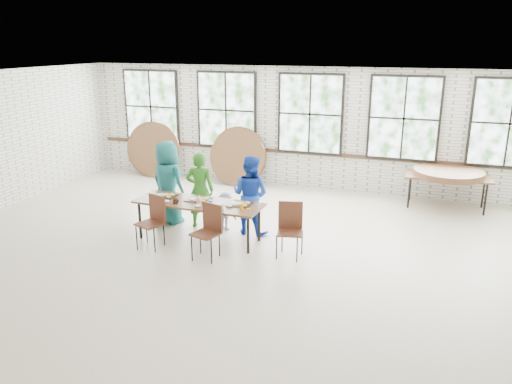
% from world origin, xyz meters
% --- Properties ---
extents(room, '(12.00, 12.00, 12.00)m').
position_xyz_m(room, '(0.00, 4.44, 1.83)').
color(room, beige).
rests_on(room, ground).
extents(dining_table, '(2.43, 0.88, 0.74)m').
position_xyz_m(dining_table, '(-1.13, 0.41, 0.69)').
color(dining_table, brown).
rests_on(dining_table, ground).
extents(chair_near_left, '(0.53, 0.53, 0.95)m').
position_xyz_m(chair_near_left, '(-1.76, -0.13, 0.56)').
color(chair_near_left, '#532B1B').
rests_on(chair_near_left, ground).
extents(chair_near_right, '(0.52, 0.51, 0.95)m').
position_xyz_m(chair_near_right, '(-0.63, -0.24, 0.56)').
color(chair_near_right, '#532B1B').
rests_on(chair_near_right, ground).
extents(chair_spare, '(0.50, 0.49, 0.95)m').
position_xyz_m(chair_spare, '(0.66, 0.30, 0.56)').
color(chair_spare, '#532B1B').
rests_on(chair_spare, ground).
extents(adult_teal, '(0.96, 0.78, 1.70)m').
position_xyz_m(adult_teal, '(-2.11, 1.06, 0.85)').
color(adult_teal, '#1A6460').
rests_on(adult_teal, ground).
extents(adult_green, '(0.62, 0.48, 1.53)m').
position_xyz_m(adult_green, '(-1.40, 1.06, 0.76)').
color(adult_green, '#286F1D').
rests_on(adult_green, ground).
extents(toddler, '(0.55, 0.41, 0.77)m').
position_xyz_m(toddler, '(-0.87, 1.06, 0.38)').
color(toddler, '#1E1440').
rests_on(toddler, ground).
extents(adult_blue, '(0.83, 0.69, 1.54)m').
position_xyz_m(adult_blue, '(-0.35, 1.06, 0.77)').
color(adult_blue, '#1A41B7').
rests_on(adult_blue, ground).
extents(storage_table, '(1.84, 0.85, 0.74)m').
position_xyz_m(storage_table, '(3.26, 3.91, 0.69)').
color(storage_table, brown).
rests_on(storage_table, ground).
extents(tabletop_clutter, '(1.98, 0.60, 0.11)m').
position_xyz_m(tabletop_clutter, '(-1.00, 0.38, 0.77)').
color(tabletop_clutter, black).
rests_on(tabletop_clutter, dining_table).
extents(round_tops_stacked, '(1.50, 1.50, 0.13)m').
position_xyz_m(round_tops_stacked, '(3.26, 3.91, 0.80)').
color(round_tops_stacked, brown).
rests_on(round_tops_stacked, storage_table).
extents(round_tops_leaning, '(4.07, 0.47, 1.50)m').
position_xyz_m(round_tops_leaning, '(-3.05, 4.20, 0.74)').
color(round_tops_leaning, brown).
rests_on(round_tops_leaning, ground).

